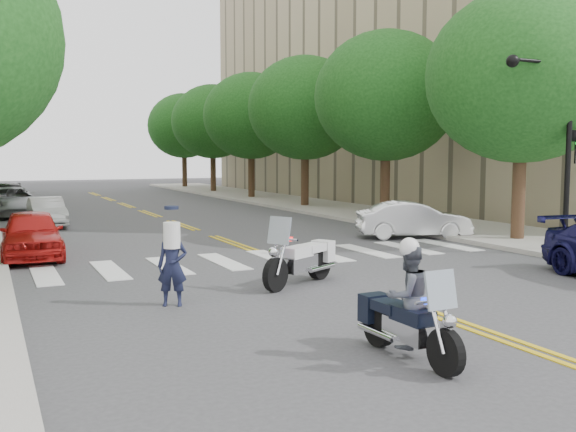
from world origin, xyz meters
TOP-DOWN VIEW (x-y plane):
  - ground at (0.00, 0.00)m, footprint 140.00×140.00m
  - sidewalk_right at (9.50, 22.00)m, footprint 5.00×60.00m
  - building_right at (26.00, 26.00)m, footprint 26.00×44.00m
  - tree_r_0 at (8.80, 6.00)m, footprint 6.40×6.40m
  - tree_r_1 at (8.80, 14.00)m, footprint 6.40×6.40m
  - tree_r_2 at (8.80, 22.00)m, footprint 6.40×6.40m
  - tree_r_3 at (8.80, 30.00)m, footprint 6.40×6.40m
  - tree_r_4 at (8.80, 38.00)m, footprint 6.40×6.40m
  - tree_r_5 at (8.80, 46.00)m, footprint 6.40×6.40m
  - traffic_signal_pole at (7.72, 3.50)m, footprint 2.82×0.42m
  - motorcycle_police at (-2.00, -2.66)m, footprint 0.75×2.20m
  - motorcycle_parked at (-0.88, 2.86)m, footprint 2.31×1.49m
  - officer_standing at (-4.20, 2.00)m, footprint 0.68×0.58m
  - convertible at (6.33, 8.50)m, footprint 4.21×2.76m
  - parked_car_a at (-6.30, 9.50)m, footprint 1.82×4.17m
  - parked_car_b at (-5.20, 18.00)m, footprint 1.40×3.71m
  - parked_car_c at (-6.30, 23.50)m, footprint 2.84×5.26m
  - parked_car_d at (-6.30, 27.92)m, footprint 2.21×4.90m
  - parked_car_e at (-6.30, 29.50)m, footprint 1.79×4.38m

SIDE VIEW (x-z plane):
  - ground at x=0.00m, z-range 0.00..0.00m
  - sidewalk_right at x=9.50m, z-range 0.00..0.15m
  - motorcycle_parked at x=-0.88m, z-range -0.25..1.38m
  - parked_car_b at x=-5.20m, z-range 0.00..1.21m
  - convertible at x=6.33m, z-range 0.00..1.31m
  - parked_car_d at x=-6.30m, z-range 0.00..1.39m
  - parked_car_a at x=-6.30m, z-range 0.00..1.40m
  - parked_car_c at x=-6.30m, z-range 0.00..1.40m
  - parked_car_e at x=-6.30m, z-range 0.00..1.49m
  - motorcycle_police at x=-2.00m, z-range -0.10..1.69m
  - officer_standing at x=-4.20m, z-range 0.00..1.59m
  - traffic_signal_pole at x=7.72m, z-range 0.72..6.72m
  - tree_r_0 at x=8.80m, z-range 1.33..9.78m
  - tree_r_1 at x=8.80m, z-range 1.33..9.78m
  - tree_r_2 at x=8.80m, z-range 1.33..9.78m
  - tree_r_3 at x=8.80m, z-range 1.33..9.78m
  - tree_r_4 at x=8.80m, z-range 1.33..9.78m
  - tree_r_5 at x=8.80m, z-range 1.33..9.78m
  - building_right at x=26.00m, z-range 0.00..22.00m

